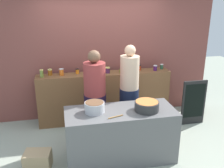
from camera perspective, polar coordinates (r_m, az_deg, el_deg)
The scene contains 22 objects.
ground at distance 4.59m, azimuth 0.91°, elevation -13.91°, with size 12.00×12.00×0.00m, color #99A190.
storefront_wall at distance 5.37m, azimuth -2.41°, elevation 8.34°, with size 4.80×0.12×3.00m, color brown.
display_shelf at distance 5.32m, azimuth -1.64°, elevation -2.86°, with size 2.70×0.36×1.03m, color brown.
prep_table at distance 4.13m, azimuth 1.87°, elevation -11.24°, with size 1.70×0.70×0.84m, color #595A5B.
preserve_jar_0 at distance 5.04m, azimuth -15.40°, elevation 2.29°, with size 0.07×0.07×0.15m.
preserve_jar_1 at distance 5.13m, azimuth -13.64°, elevation 2.57°, with size 0.09×0.09×0.12m.
preserve_jar_2 at distance 5.07m, azimuth -11.18°, elevation 2.64°, with size 0.09×0.09×0.13m.
preserve_jar_3 at distance 5.13m, azimuth -7.72°, elevation 2.84°, with size 0.07×0.07×0.10m.
preserve_jar_4 at distance 5.18m, azimuth -3.25°, elevation 3.24°, with size 0.08×0.08×0.12m.
preserve_jar_5 at distance 5.13m, azimuth -0.97°, elevation 3.11°, with size 0.09×0.09×0.12m.
preserve_jar_6 at distance 5.15m, azimuth 2.03°, elevation 3.06°, with size 0.07×0.07×0.10m.
preserve_jar_7 at distance 5.22m, azimuth 3.64°, elevation 3.47°, with size 0.07×0.07×0.14m.
preserve_jar_8 at distance 5.36m, azimuth 6.08°, elevation 3.67°, with size 0.08×0.08×0.11m.
preserve_jar_9 at distance 5.38m, azimuth 9.59°, elevation 3.57°, with size 0.08×0.08×0.11m.
preserve_jar_10 at distance 5.51m, azimuth 10.98°, elevation 3.83°, with size 0.07×0.07×0.11m.
cooking_pot_left at distance 3.86m, azimuth -3.91°, elevation -5.19°, with size 0.30×0.30×0.16m.
cooking_pot_center at distance 3.94m, azimuth 7.75°, elevation -4.88°, with size 0.37×0.37×0.15m.
wooden_spoon at distance 3.72m, azimuth 0.81°, elevation -7.29°, with size 0.02×0.02×0.24m, color #9E703D.
cook_with_tongs at distance 4.45m, azimuth -3.78°, elevation -4.12°, with size 0.39×0.39×1.67m.
cook_in_cap at distance 4.59m, azimuth 3.81°, elevation -2.89°, with size 0.34×0.34×1.72m.
bread_crate at distance 4.21m, azimuth -16.21°, elevation -15.96°, with size 0.39×0.28×0.27m, color tan.
chalkboard_sign at distance 5.41m, azimuth 17.73°, elevation -3.94°, with size 0.50×0.05×0.93m.
Camera 1 is at (-0.85, -3.76, 2.51)m, focal length 41.04 mm.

